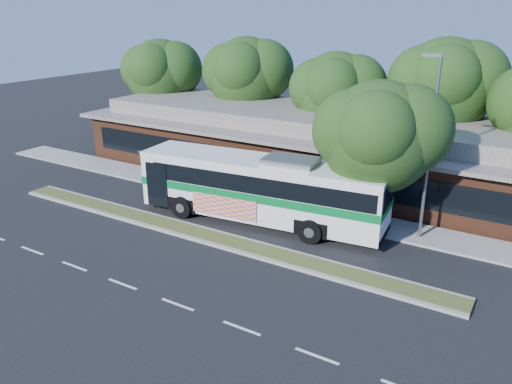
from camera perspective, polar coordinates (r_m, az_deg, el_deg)
ground at (r=25.41m, az=-6.96°, el=-5.48°), size 120.00×120.00×0.00m
median_strip at (r=25.80m, az=-6.15°, el=-4.84°), size 26.00×1.10×0.15m
sidewalk at (r=30.23m, az=0.47°, el=-0.90°), size 44.00×2.60×0.12m
parking_lot at (r=44.10m, az=-17.61°, el=4.89°), size 14.00×12.00×0.01m
plaza_building at (r=35.16m, az=6.00°, el=5.57°), size 33.20×11.20×4.45m
lamp_post at (r=25.08m, az=19.22°, el=5.12°), size 0.93×0.18×9.07m
tree_bg_a at (r=44.20m, az=-10.32°, el=13.30°), size 6.47×5.80×8.63m
tree_bg_b at (r=40.22m, az=-0.48°, el=13.35°), size 6.69×6.00×9.00m
tree_bg_c at (r=35.85m, az=9.78°, el=11.34°), size 6.24×5.60×8.26m
tree_bg_d at (r=34.81m, az=21.52°, el=11.37°), size 6.91×6.20×9.37m
transit_bus at (r=26.64m, az=0.66°, el=0.85°), size 13.76×4.27×3.81m
sedan at (r=36.67m, az=-10.06°, el=3.56°), size 4.41×1.86×1.27m
sidewalk_tree at (r=25.07m, az=14.80°, el=6.32°), size 6.19×5.55×7.86m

